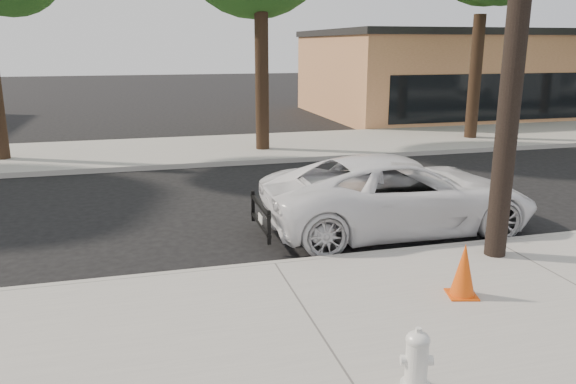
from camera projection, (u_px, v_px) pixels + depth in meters
name	position (u px, v px, depth m)	size (l,w,h in m)	color
ground	(249.00, 230.00, 10.92)	(120.00, 120.00, 0.00)	black
near_sidewalk	(316.00, 333.00, 6.89)	(90.00, 4.40, 0.15)	gray
far_sidewalk	(200.00, 150.00, 18.84)	(90.00, 5.00, 0.15)	gray
curb_near	(274.00, 267.00, 8.94)	(90.00, 0.12, 0.16)	#9E9B93
building_main	(490.00, 74.00, 29.35)	(18.00, 10.00, 4.00)	#B3774A
police_cruiser	(399.00, 194.00, 10.76)	(2.42, 5.24, 1.46)	white
fire_hydrant	(417.00, 361.00, 5.58)	(0.34, 0.30, 0.62)	silver
traffic_cone	(464.00, 271.00, 7.65)	(0.48, 0.48, 0.76)	#DA490B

